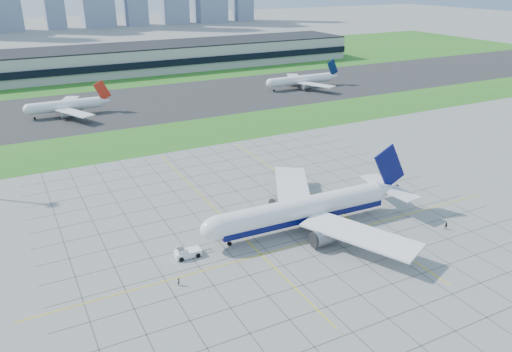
{
  "coord_description": "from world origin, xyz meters",
  "views": [
    {
      "loc": [
        -55.22,
        -86.08,
        57.89
      ],
      "look_at": [
        2.34,
        24.2,
        7.0
      ],
      "focal_mm": 35.0,
      "sensor_mm": 36.0,
      "label": 1
    }
  ],
  "objects_px": {
    "crew_near": "(179,282)",
    "distant_jet_2": "(302,80)",
    "airliner": "(304,210)",
    "pushback_tug": "(186,253)",
    "distant_jet_1": "(67,105)",
    "crew_far": "(446,226)"
  },
  "relations": [
    {
      "from": "distant_jet_2",
      "to": "airliner",
      "type": "bearing_deg",
      "value": -122.16
    },
    {
      "from": "crew_near",
      "to": "distant_jet_2",
      "type": "height_order",
      "value": "distant_jet_2"
    },
    {
      "from": "airliner",
      "to": "crew_far",
      "type": "height_order",
      "value": "airliner"
    },
    {
      "from": "pushback_tug",
      "to": "distant_jet_2",
      "type": "distance_m",
      "value": 177.01
    },
    {
      "from": "airliner",
      "to": "distant_jet_2",
      "type": "relative_size",
      "value": 1.35
    },
    {
      "from": "airliner",
      "to": "distant_jet_1",
      "type": "bearing_deg",
      "value": 106.4
    },
    {
      "from": "crew_near",
      "to": "distant_jet_2",
      "type": "relative_size",
      "value": 0.04
    },
    {
      "from": "airliner",
      "to": "pushback_tug",
      "type": "xyz_separation_m",
      "value": [
        -30.07,
        0.5,
        -3.85
      ]
    },
    {
      "from": "pushback_tug",
      "to": "crew_near",
      "type": "bearing_deg",
      "value": -116.59
    },
    {
      "from": "airliner",
      "to": "crew_near",
      "type": "bearing_deg",
      "value": -163.92
    },
    {
      "from": "crew_far",
      "to": "crew_near",
      "type": "bearing_deg",
      "value": -143.83
    },
    {
      "from": "crew_near",
      "to": "pushback_tug",
      "type": "bearing_deg",
      "value": -9.55
    },
    {
      "from": "pushback_tug",
      "to": "distant_jet_1",
      "type": "distance_m",
      "value": 134.69
    },
    {
      "from": "crew_far",
      "to": "distant_jet_1",
      "type": "relative_size",
      "value": 0.04
    },
    {
      "from": "pushback_tug",
      "to": "distant_jet_2",
      "type": "xyz_separation_m",
      "value": [
        114.97,
        134.54,
        3.45
      ]
    },
    {
      "from": "crew_near",
      "to": "airliner",
      "type": "bearing_deg",
      "value": -56.88
    },
    {
      "from": "airliner",
      "to": "crew_far",
      "type": "bearing_deg",
      "value": -27.31
    },
    {
      "from": "pushback_tug",
      "to": "distant_jet_1",
      "type": "height_order",
      "value": "distant_jet_1"
    },
    {
      "from": "crew_far",
      "to": "distant_jet_2",
      "type": "distance_m",
      "value": 161.42
    },
    {
      "from": "crew_near",
      "to": "distant_jet_2",
      "type": "bearing_deg",
      "value": -21.02
    },
    {
      "from": "crew_far",
      "to": "pushback_tug",
      "type": "bearing_deg",
      "value": -153.03
    },
    {
      "from": "airliner",
      "to": "pushback_tug",
      "type": "height_order",
      "value": "airliner"
    }
  ]
}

